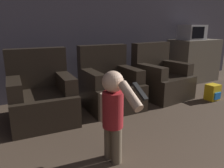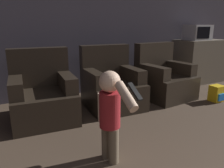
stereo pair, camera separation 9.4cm
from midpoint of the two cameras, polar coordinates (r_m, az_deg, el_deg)
The scene contains 8 objects.
wall_back at distance 3.93m, azimuth -7.88°, elevation 16.27°, with size 8.40×0.05×2.60m.
armchair_left at distance 2.98m, azimuth -16.69°, elevation -2.99°, with size 0.84×0.85×0.92m.
armchair_middle at distance 3.30m, azimuth 0.70°, elevation -0.60°, with size 0.81×0.82×0.92m.
armchair_right at distance 3.86m, azimuth 13.95°, elevation 1.28°, with size 0.84×0.85×0.92m.
person_toddler at distance 1.91m, azimuth 0.97°, elevation -6.81°, with size 0.19×0.58×0.84m.
toy_backpack at distance 3.99m, azimuth 26.29°, elevation -2.23°, with size 0.20×0.20×0.26m.
kitchen_counter at distance 5.18m, azimuth 22.15°, elevation 5.62°, with size 1.04×0.61×0.91m.
microwave at distance 5.04m, azimuth 21.93°, elevation 12.38°, with size 0.51×0.38×0.31m.
Camera 2 is at (-1.29, 0.78, 1.21)m, focal length 35.00 mm.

